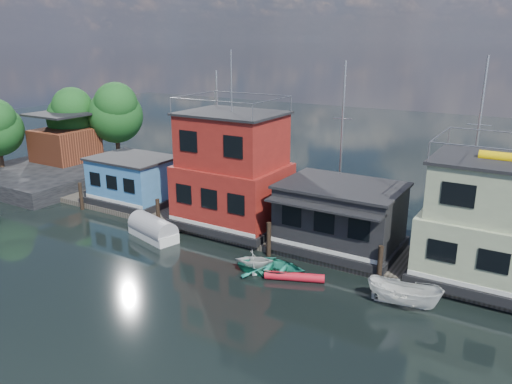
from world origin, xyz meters
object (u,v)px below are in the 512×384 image
Objects in this scene: red_kayak at (294,277)px; houseboat_red at (233,173)px; houseboat_green at (503,226)px; houseboat_blue at (134,180)px; motorboat at (404,294)px; houseboat_dark at (340,216)px; dinghy_teal at (272,267)px; tarp_runabout at (153,229)px; dinghy_white at (254,260)px.

houseboat_red is at bearing 123.89° from red_kayak.
houseboat_green is 2.52× the size of red_kayak.
houseboat_blue is 1.71× the size of motorboat.
red_kayak is at bearing -16.42° from houseboat_blue.
houseboat_blue is 1.92× the size of red_kayak.
houseboat_dark is 1.88× the size of dinghy_teal.
houseboat_dark is 1.74× the size of tarp_runabout.
dinghy_white is (-3.29, -4.86, -1.83)m from houseboat_dark.
houseboat_green is at bearing -39.62° from motorboat.
houseboat_blue is 15.11m from dinghy_white.
motorboat is at bearing -11.64° from houseboat_blue.
motorboat is (22.88, -4.71, -1.48)m from houseboat_blue.
tarp_runabout is 17.04m from motorboat.
tarp_runabout is (5.84, -4.30, -1.60)m from houseboat_blue.
houseboat_blue is at bearing 159.17° from tarp_runabout.
houseboat_dark reaches higher than red_kayak.
houseboat_dark is at bearing 60.98° from red_kayak.
motorboat is at bearing -98.26° from dinghy_teal.
houseboat_blue reaches higher than tarp_runabout.
motorboat is (17.04, -0.41, 0.12)m from tarp_runabout.
dinghy_teal reaches higher than red_kayak.
dinghy_white is at bearing -18.95° from houseboat_blue.
red_kayak is at bearing -104.69° from dinghy_teal.
dinghy_white is 8.67m from motorboat.
dinghy_teal is (-1.51, 0.14, 0.16)m from red_kayak.
houseboat_blue is at bearing -180.00° from houseboat_red.
houseboat_blue is at bearing 76.27° from motorboat.
houseboat_red is at bearing 41.41° from dinghy_teal.
houseboat_dark is (8.00, -0.02, -1.69)m from houseboat_red.
tarp_runabout is at bearing -130.34° from houseboat_red.
houseboat_red is at bearing -180.00° from houseboat_green.
houseboat_dark is 1.98× the size of motorboat.
houseboat_blue is 26.53m from houseboat_green.
houseboat_blue reaches higher than motorboat.
tarp_runabout reaches higher than motorboat.
dinghy_white is at bearing 89.01° from motorboat.
houseboat_dark is 0.88× the size of houseboat_green.
houseboat_green is 12.51m from dinghy_teal.
houseboat_dark is at bearing -179.88° from houseboat_green.
motorboat reaches higher than dinghy_white.
houseboat_dark is at bearing -32.81° from dinghy_teal.
houseboat_dark reaches higher than dinghy_white.
houseboat_red is at bearing 65.20° from tarp_runabout.
houseboat_green is at bearing 27.32° from tarp_runabout.
houseboat_green reaches higher than houseboat_dark.
dinghy_white is at bearing -158.34° from houseboat_green.
motorboat reaches higher than red_kayak.
dinghy_teal is (-11.10, -4.84, -3.14)m from houseboat_green.
houseboat_blue is 1.62× the size of dinghy_teal.
houseboat_red is 1.60× the size of houseboat_dark.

